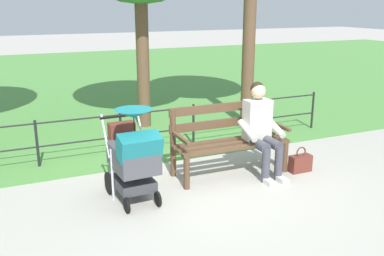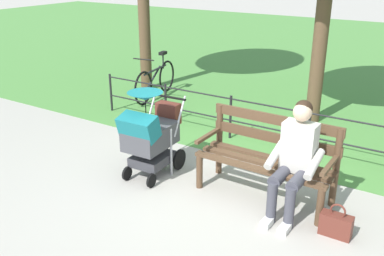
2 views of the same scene
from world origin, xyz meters
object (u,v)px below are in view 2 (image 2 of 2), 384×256
Objects in this scene: park_bench at (268,154)px; stroller at (150,133)px; person_on_bench at (295,157)px; handbag at (336,225)px; bicycle at (156,80)px.

park_bench is 1.50m from stroller.
person_on_bench is 1.86m from stroller.
handbag is at bearing 156.20° from park_bench.
person_on_bench is 0.77× the size of bicycle.
stroller is (1.85, 0.13, -0.08)m from person_on_bench.
bicycle is (3.84, -2.63, -0.31)m from person_on_bench.
bicycle is at bearing -34.96° from park_bench.
park_bench is 4.34× the size of handbag.
handbag is (-0.56, 0.20, -0.55)m from person_on_bench.
stroller is at bearing -1.54° from handbag.
park_bench is 0.48m from person_on_bench.
bicycle is (4.39, -2.83, 0.24)m from handbag.
handbag is at bearing 147.24° from bicycle.
person_on_bench is 0.81m from handbag.
handbag is (-2.41, 0.06, -0.47)m from stroller.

